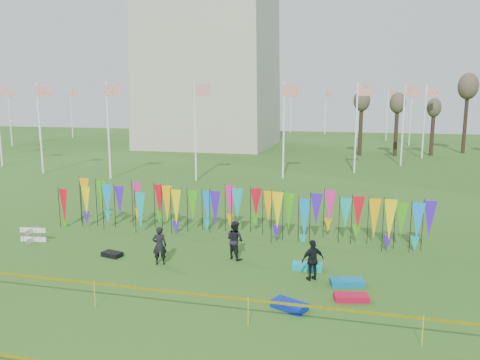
% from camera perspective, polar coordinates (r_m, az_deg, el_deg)
% --- Properties ---
extents(ground, '(160.00, 160.00, 0.00)m').
position_cam_1_polar(ground, '(17.32, -7.50, -12.75)').
color(ground, '#264E16').
rests_on(ground, ground).
extents(flagpole_ring, '(57.40, 56.16, 8.00)m').
position_cam_1_polar(flagpole_ring, '(65.98, -3.50, 7.64)').
color(flagpole_ring, white).
rests_on(flagpole_ring, ground).
extents(banner_row, '(18.64, 0.64, 2.29)m').
position_cam_1_polar(banner_row, '(22.80, -0.78, -3.36)').
color(banner_row, black).
rests_on(banner_row, ground).
extents(caution_tape_near, '(26.00, 0.02, 0.90)m').
position_cam_1_polar(caution_tape_near, '(15.22, -11.55, -12.99)').
color(caution_tape_near, '#E3CC04').
rests_on(caution_tape_near, ground).
extents(box_kite, '(0.64, 0.64, 0.71)m').
position_cam_1_polar(box_kite, '(24.07, -23.92, -6.11)').
color(box_kite, red).
rests_on(box_kite, ground).
extents(person_left, '(0.68, 0.58, 1.58)m').
position_cam_1_polar(person_left, '(19.33, -9.78, -7.88)').
color(person_left, black).
rests_on(person_left, ground).
extents(person_mid, '(0.93, 0.81, 1.63)m').
position_cam_1_polar(person_mid, '(19.68, -0.63, -7.33)').
color(person_mid, black).
rests_on(person_mid, ground).
extents(person_right, '(1.04, 0.93, 1.54)m').
position_cam_1_polar(person_right, '(17.69, 8.86, -9.62)').
color(person_right, black).
rests_on(person_right, ground).
extents(kite_bag_turquoise, '(1.19, 0.62, 0.23)m').
position_cam_1_polar(kite_bag_turquoise, '(18.91, 8.22, -10.40)').
color(kite_bag_turquoise, '#0BA9B2').
rests_on(kite_bag_turquoise, ground).
extents(kite_bag_blue, '(1.26, 1.01, 0.23)m').
position_cam_1_polar(kite_bag_blue, '(15.58, 6.03, -14.95)').
color(kite_bag_blue, '#0A25A2').
rests_on(kite_bag_blue, ground).
extents(kite_bag_red, '(1.22, 0.74, 0.21)m').
position_cam_1_polar(kite_bag_red, '(16.50, 13.41, -13.76)').
color(kite_bag_red, red).
rests_on(kite_bag_red, ground).
extents(kite_bag_black, '(0.94, 0.67, 0.20)m').
position_cam_1_polar(kite_bag_black, '(20.89, -15.32, -8.72)').
color(kite_bag_black, black).
rests_on(kite_bag_black, ground).
extents(kite_bag_teal, '(1.31, 0.87, 0.23)m').
position_cam_1_polar(kite_bag_teal, '(17.66, 12.93, -12.07)').
color(kite_bag_teal, '#0C70A8').
rests_on(kite_bag_teal, ground).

